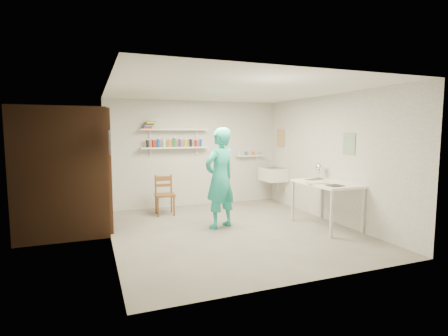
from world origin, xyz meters
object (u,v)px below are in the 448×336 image
object	(u,v)px
man	(220,178)
belfast_sink	(273,174)
work_table	(326,205)
wall_clock	(221,160)
desk_lamp	(320,167)
wooden_chair	(165,195)

from	to	relation	value
man	belfast_sink	bearing A→B (deg)	-166.22
belfast_sink	work_table	distance (m)	2.14
wall_clock	desk_lamp	size ratio (longest dim) A/B	2.11
man	desk_lamp	world-z (taller)	man
belfast_sink	wall_clock	size ratio (longest dim) A/B	1.87
belfast_sink	desk_lamp	world-z (taller)	desk_lamp
work_table	desk_lamp	size ratio (longest dim) A/B	8.00
work_table	man	bearing A→B (deg)	159.48
belfast_sink	man	bearing A→B (deg)	-142.39
desk_lamp	belfast_sink	bearing A→B (deg)	93.18
belfast_sink	wall_clock	world-z (taller)	wall_clock
wall_clock	belfast_sink	bearing A→B (deg)	11.03
man	work_table	xyz separation A→B (m)	(1.77, -0.66, -0.49)
man	desk_lamp	distance (m)	1.99
desk_lamp	work_table	bearing A→B (deg)	-112.42
wall_clock	desk_lamp	distance (m)	1.93
desk_lamp	wall_clock	bearing A→B (deg)	168.64
man	wall_clock	size ratio (longest dim) A/B	5.56
wooden_chair	belfast_sink	bearing A→B (deg)	6.02
belfast_sink	wooden_chair	xyz separation A→B (m)	(-2.61, -0.16, -0.29)
man	wall_clock	distance (m)	0.37
desk_lamp	wooden_chair	bearing A→B (deg)	151.40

